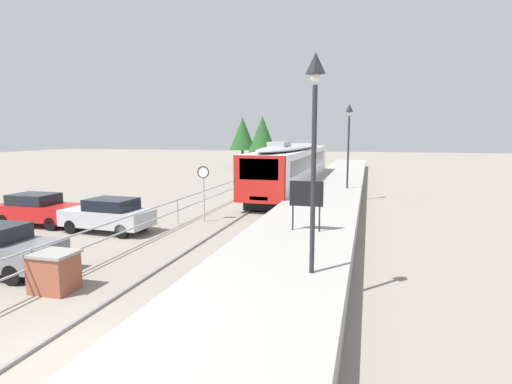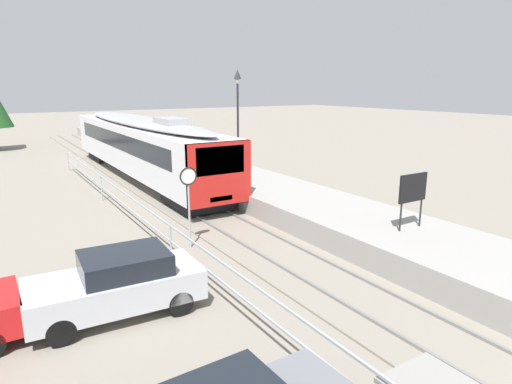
# 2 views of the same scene
# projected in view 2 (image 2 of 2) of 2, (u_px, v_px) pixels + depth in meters

# --- Properties ---
(ground_plane) EXTENTS (160.00, 160.00, 0.00)m
(ground_plane) POSITION_uv_depth(u_px,v_px,m) (104.00, 195.00, 22.08)
(ground_plane) COLOR gray
(track_rails) EXTENTS (3.20, 60.00, 0.14)m
(track_rails) POSITION_uv_depth(u_px,v_px,m) (161.00, 188.00, 23.63)
(track_rails) COLOR gray
(track_rails) RESTS_ON ground
(commuter_train) EXTENTS (2.82, 20.33, 3.74)m
(commuter_train) POSITION_uv_depth(u_px,v_px,m) (141.00, 143.00, 25.58)
(commuter_train) COLOR silver
(commuter_train) RESTS_ON track_rails
(station_platform) EXTENTS (3.90, 60.00, 0.90)m
(station_platform) POSITION_uv_depth(u_px,v_px,m) (214.00, 174.00, 25.21)
(station_platform) COLOR #999691
(station_platform) RESTS_ON ground
(platform_lamp_mid_platform) EXTENTS (0.34, 0.34, 5.35)m
(platform_lamp_mid_platform) POSITION_uv_depth(u_px,v_px,m) (238.00, 100.00, 23.96)
(platform_lamp_mid_platform) COLOR #232328
(platform_lamp_mid_platform) RESTS_ON station_platform
(platform_notice_board) EXTENTS (1.20, 0.08, 1.80)m
(platform_notice_board) POSITION_uv_depth(u_px,v_px,m) (413.00, 190.00, 13.80)
(platform_notice_board) COLOR #232328
(platform_notice_board) RESTS_ON station_platform
(speed_limit_sign) EXTENTS (0.61, 0.10, 2.81)m
(speed_limit_sign) POSITION_uv_depth(u_px,v_px,m) (189.00, 187.00, 14.43)
(speed_limit_sign) COLOR #9EA0A5
(speed_limit_sign) RESTS_ON ground
(carpark_fence) EXTENTS (0.06, 36.06, 1.25)m
(carpark_fence) POSITION_uv_depth(u_px,v_px,m) (171.00, 235.00, 13.48)
(carpark_fence) COLOR #9EA0A5
(carpark_fence) RESTS_ON ground
(parked_hatchback_silver) EXTENTS (4.09, 1.98, 1.53)m
(parked_hatchback_silver) POSITION_uv_depth(u_px,v_px,m) (118.00, 283.00, 10.44)
(parked_hatchback_silver) COLOR #B7BABF
(parked_hatchback_silver) RESTS_ON ground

